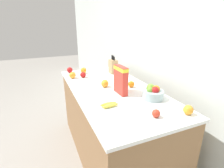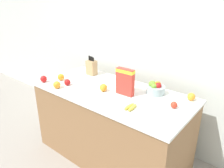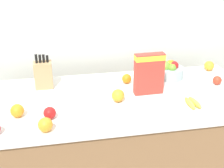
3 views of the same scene
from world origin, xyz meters
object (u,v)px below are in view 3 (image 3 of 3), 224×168
at_px(apple_by_knife_block, 50,113).
at_px(orange_front_center, 45,125).
at_px(knife_block, 43,75).
at_px(apple_rear, 217,80).
at_px(orange_mid_right, 127,79).
at_px(orange_front_left, 118,96).
at_px(banana_bunch, 192,103).
at_px(cereal_box, 149,72).
at_px(orange_mid_left, 17,111).
at_px(orange_back_center, 209,66).
at_px(fruit_bowl, 170,70).

height_order(apple_by_knife_block, orange_front_center, orange_front_center).
height_order(knife_block, apple_by_knife_block, knife_block).
height_order(apple_rear, orange_mid_right, orange_mid_right).
height_order(knife_block, orange_front_left, knife_block).
distance_m(banana_bunch, apple_rear, 0.41).
height_order(knife_block, cereal_box, cereal_box).
bearing_deg(knife_block, orange_mid_left, -111.48).
relative_size(orange_back_center, orange_front_center, 0.95).
bearing_deg(orange_mid_right, orange_front_center, -137.31).
xyz_separation_m(apple_rear, orange_back_center, (0.07, 0.27, 0.01)).
height_order(fruit_bowl, orange_mid_left, fruit_bowl).
distance_m(apple_by_knife_block, orange_front_left, 0.47).
distance_m(knife_block, orange_mid_left, 0.43).
relative_size(cereal_box, orange_mid_right, 4.03).
relative_size(cereal_box, orange_mid_left, 3.51).
relative_size(orange_front_left, orange_back_center, 1.08).
bearing_deg(orange_mid_left, apple_rear, 8.41).
relative_size(cereal_box, apple_by_knife_block, 3.83).
bearing_deg(fruit_bowl, apple_rear, -31.74).
distance_m(fruit_bowl, orange_mid_left, 1.20).
bearing_deg(cereal_box, orange_front_center, -154.53).
xyz_separation_m(fruit_bowl, orange_back_center, (0.37, 0.08, -0.02)).
distance_m(orange_back_center, orange_mid_right, 0.74).
distance_m(fruit_bowl, apple_rear, 0.36).
height_order(knife_block, banana_bunch, knife_block).
bearing_deg(cereal_box, banana_bunch, -45.29).
relative_size(fruit_bowl, orange_front_center, 2.39).
bearing_deg(knife_block, orange_back_center, 3.38).
bearing_deg(orange_front_center, cereal_box, 26.95).
bearing_deg(fruit_bowl, orange_front_left, -146.85).
relative_size(knife_block, apple_by_knife_block, 3.79).
bearing_deg(apple_rear, fruit_bowl, 148.26).
relative_size(knife_block, apple_rear, 4.38).
xyz_separation_m(fruit_bowl, apple_rear, (0.30, -0.19, -0.03)).
xyz_separation_m(banana_bunch, orange_front_center, (-0.95, -0.14, 0.03)).
distance_m(apple_by_knife_block, orange_mid_left, 0.20).
xyz_separation_m(apple_by_knife_block, orange_mid_right, (0.57, 0.42, -0.00)).
height_order(fruit_bowl, apple_by_knife_block, fruit_bowl).
xyz_separation_m(apple_by_knife_block, orange_front_left, (0.45, 0.14, 0.01)).
bearing_deg(orange_mid_right, orange_front_left, -114.08).
xyz_separation_m(knife_block, apple_rear, (1.27, -0.19, -0.07)).
bearing_deg(orange_front_left, banana_bunch, -16.68).
xyz_separation_m(apple_rear, apple_by_knife_block, (-1.24, -0.27, 0.01)).
height_order(apple_rear, apple_by_knife_block, apple_by_knife_block).
height_order(orange_mid_left, orange_front_center, orange_front_center).
height_order(apple_rear, orange_front_left, orange_front_left).
height_order(orange_front_left, orange_back_center, orange_front_left).
distance_m(apple_rear, orange_mid_right, 0.68).
relative_size(orange_front_left, orange_mid_right, 1.20).
distance_m(cereal_box, apple_by_knife_block, 0.73).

